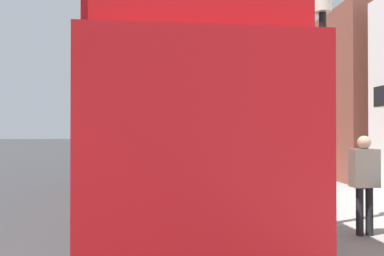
# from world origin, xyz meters

# --- Properties ---
(ground_plane) EXTENTS (144.00, 144.00, 0.00)m
(ground_plane) POSITION_xyz_m (0.00, 21.00, 0.00)
(ground_plane) COLOR #333335
(sidewalk) EXTENTS (3.66, 108.00, 0.14)m
(sidewalk) POSITION_xyz_m (6.91, 18.00, 0.07)
(sidewalk) COLOR #999993
(sidewalk) RESTS_ON ground_plane
(brick_terrace_rear) EXTENTS (6.00, 25.84, 8.36)m
(brick_terrace_rear) POSITION_xyz_m (11.74, 21.51, 4.18)
(brick_terrace_rear) COLOR brown
(brick_terrace_rear) RESTS_ON ground_plane
(tour_bus) EXTENTS (2.80, 11.46, 4.13)m
(tour_bus) POSITION_xyz_m (3.07, 6.67, 1.83)
(tour_bus) COLOR red
(tour_bus) RESTS_ON ground_plane
(parked_car_ahead_of_bus) EXTENTS (1.89, 3.96, 1.39)m
(parked_car_ahead_of_bus) POSITION_xyz_m (3.97, 14.70, 0.66)
(parked_car_ahead_of_bus) COLOR silver
(parked_car_ahead_of_bus) RESTS_ON ground_plane
(pedestrian_second) EXTENTS (0.43, 0.23, 1.63)m
(pedestrian_second) POSITION_xyz_m (6.12, 3.31, 1.12)
(pedestrian_second) COLOR #232328
(pedestrian_second) RESTS_ON sidewalk
(lamp_post_nearest) EXTENTS (0.35, 0.35, 4.54)m
(lamp_post_nearest) POSITION_xyz_m (5.74, 4.03, 3.28)
(lamp_post_nearest) COLOR black
(lamp_post_nearest) RESTS_ON sidewalk
(lamp_post_second) EXTENTS (0.35, 0.35, 5.19)m
(lamp_post_second) POSITION_xyz_m (5.53, 13.37, 3.68)
(lamp_post_second) COLOR black
(lamp_post_second) RESTS_ON sidewalk
(lamp_post_third) EXTENTS (0.35, 0.35, 4.95)m
(lamp_post_third) POSITION_xyz_m (5.51, 22.71, 3.53)
(lamp_post_third) COLOR black
(lamp_post_third) RESTS_ON sidewalk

